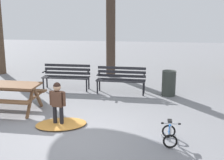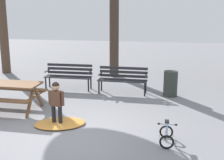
% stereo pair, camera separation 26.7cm
% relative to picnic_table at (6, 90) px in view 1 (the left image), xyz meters
% --- Properties ---
extents(ground, '(36.00, 36.00, 0.00)m').
position_rel_picnic_table_xyz_m(ground, '(2.09, -1.39, -0.59)').
color(ground, gray).
extents(picnic_table, '(1.84, 1.40, 0.79)m').
position_rel_picnic_table_xyz_m(picnic_table, '(0.00, 0.00, 0.00)').
color(picnic_table, brown).
rests_on(picnic_table, ground).
extents(park_bench_far_left, '(1.60, 0.46, 0.85)m').
position_rel_picnic_table_xyz_m(park_bench_far_left, '(1.00, 2.40, -0.08)').
color(park_bench_far_left, '#232328').
rests_on(park_bench_far_left, ground).
extents(park_bench_left, '(1.61, 0.50, 0.85)m').
position_rel_picnic_table_xyz_m(park_bench_left, '(2.90, 2.21, -0.08)').
color(park_bench_left, '#232328').
rests_on(park_bench_left, ground).
extents(child_standing, '(0.41, 0.19, 1.08)m').
position_rel_picnic_table_xyz_m(child_standing, '(1.72, -0.87, 0.05)').
color(child_standing, black).
rests_on(child_standing, ground).
extents(kids_bicycle, '(0.39, 0.56, 0.54)m').
position_rel_picnic_table_xyz_m(kids_bicycle, '(4.33, -1.46, -0.39)').
color(kids_bicycle, black).
rests_on(kids_bicycle, ground).
extents(leaf_pile, '(1.44, 1.22, 0.07)m').
position_rel_picnic_table_xyz_m(leaf_pile, '(1.77, -0.83, -0.56)').
color(leaf_pile, '#C68438').
rests_on(leaf_pile, ground).
extents(trash_bin, '(0.44, 0.44, 0.81)m').
position_rel_picnic_table_xyz_m(trash_bin, '(4.44, 2.10, -0.19)').
color(trash_bin, '#2D332D').
rests_on(trash_bin, ground).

